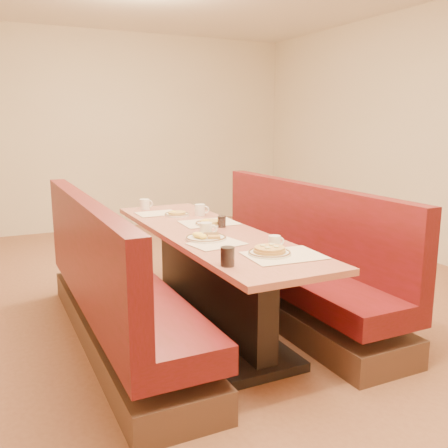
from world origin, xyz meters
name	(u,v)px	position (x,y,z in m)	size (l,w,h in m)	color
ground	(209,326)	(0.00, 0.00, 0.00)	(8.00, 8.00, 0.00)	#9E6647
room_envelope	(208,65)	(0.00, 0.00, 1.93)	(6.04, 8.04, 2.82)	beige
diner_table	(209,279)	(0.00, 0.00, 0.37)	(0.70, 2.50, 0.75)	black
booth_left	(113,295)	(-0.73, 0.00, 0.36)	(0.55, 2.50, 1.05)	#4C3326
booth_right	(290,269)	(0.73, 0.00, 0.36)	(0.55, 2.50, 1.05)	#4C3326
placemat_near_left	(217,244)	(-0.12, -0.40, 0.75)	(0.34, 0.26, 0.00)	beige
placemat_near_right	(284,255)	(0.12, -0.84, 0.75)	(0.45, 0.34, 0.00)	beige
placemat_far_left	(157,213)	(-0.12, 0.84, 0.75)	(0.35, 0.26, 0.00)	beige
placemat_far_right	(209,223)	(0.12, 0.26, 0.75)	(0.43, 0.33, 0.00)	beige
pancake_plate	(269,252)	(0.05, -0.78, 0.77)	(0.26, 0.26, 0.06)	white
eggs_plate	(205,237)	(-0.14, -0.25, 0.77)	(0.28, 0.28, 0.06)	white
extra_plate_mid	(210,223)	(0.10, 0.19, 0.77)	(0.23, 0.23, 0.05)	white
extra_plate_far	(177,214)	(0.01, 0.68, 0.76)	(0.21, 0.21, 0.04)	white
coffee_mug_a	(275,242)	(0.17, -0.66, 0.79)	(0.11, 0.08, 0.08)	white
coffee_mug_b	(206,229)	(-0.08, -0.14, 0.80)	(0.12, 0.09, 0.10)	white
coffee_mug_c	(200,210)	(0.19, 0.60, 0.80)	(0.12, 0.09, 0.10)	white
coffee_mug_d	(145,204)	(-0.15, 1.10, 0.80)	(0.13, 0.09, 0.10)	white
soda_tumbler_near	(228,257)	(-0.28, -0.88, 0.80)	(0.08, 0.08, 0.11)	black
soda_tumbler_mid	(222,222)	(0.15, 0.08, 0.79)	(0.06, 0.06, 0.09)	black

